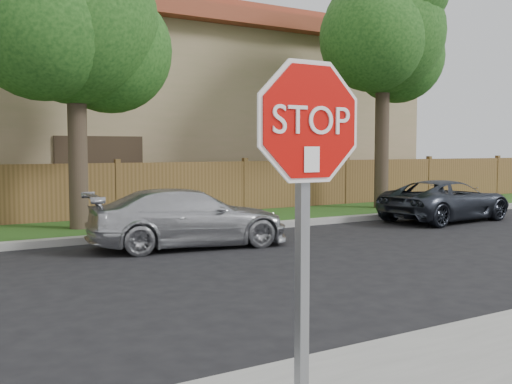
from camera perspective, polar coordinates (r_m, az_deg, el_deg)
tree_mid at (r=14.69m, az=-16.65°, el=15.32°), size 4.80×3.90×7.35m
tree_right at (r=19.54m, az=12.36°, el=14.63°), size 4.80×3.90×8.20m
stop_sign at (r=3.55m, az=4.89°, el=1.50°), size 1.01×0.13×2.55m
sedan_right at (r=12.18m, az=-6.39°, el=-2.46°), size 4.27×2.24×1.18m
sedan_far_right at (r=17.26m, az=17.68°, el=-0.78°), size 4.19×2.20×1.12m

